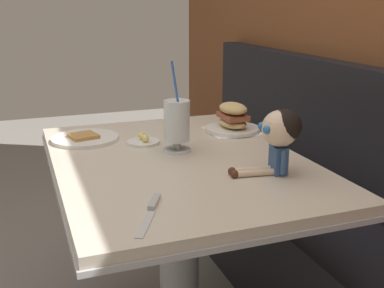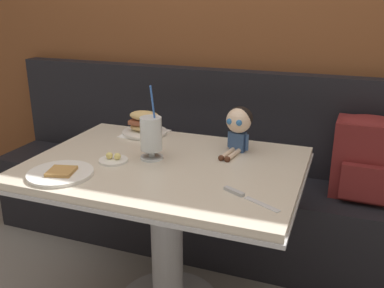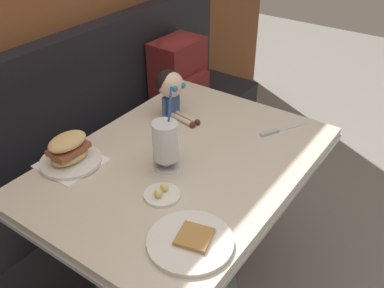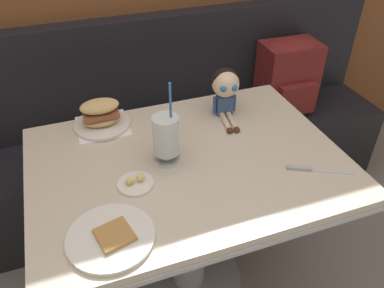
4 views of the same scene
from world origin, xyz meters
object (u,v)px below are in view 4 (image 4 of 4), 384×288
backpack (288,74)px  butter_knife (308,168)px  sandwich_plate (101,117)px  butter_saucer (136,183)px  seated_doll (225,86)px  milkshake_glass (166,137)px  toast_plate (111,237)px

backpack → butter_knife: bearing=-117.7°
backpack → sandwich_plate: bearing=-164.5°
butter_saucer → seated_doll: size_ratio=0.53×
milkshake_glass → backpack: milkshake_glass is taller
toast_plate → seated_doll: size_ratio=1.11×
toast_plate → milkshake_glass: (0.25, 0.28, 0.09)m
seated_doll → backpack: size_ratio=0.56×
milkshake_glass → sandwich_plate: bearing=121.3°
butter_knife → milkshake_glass: bearing=154.4°
butter_knife → backpack: backpack is taller
butter_knife → butter_saucer: bearing=167.8°
milkshake_glass → seated_doll: (0.31, 0.22, 0.03)m
butter_saucer → backpack: bearing=34.0°
toast_plate → backpack: bearing=38.0°
butter_saucer → butter_knife: butter_saucer is taller
backpack → milkshake_glass: bearing=-145.8°
butter_saucer → butter_knife: bearing=-12.2°
butter_knife → toast_plate: bearing=-174.1°
toast_plate → backpack: 1.41m
sandwich_plate → butter_saucer: 0.39m
milkshake_glass → seated_doll: 0.38m
milkshake_glass → butter_knife: bearing=-25.6°
milkshake_glass → sandwich_plate: (-0.18, 0.29, -0.06)m
toast_plate → milkshake_glass: bearing=48.5°
butter_saucer → sandwich_plate: bearing=96.8°
milkshake_glass → butter_saucer: bearing=-147.3°
sandwich_plate → seated_doll: seated_doll is taller
seated_doll → sandwich_plate: bearing=171.2°
toast_plate → backpack: (1.11, 0.86, -0.09)m
toast_plate → backpack: backpack is taller
milkshake_glass → backpack: 1.05m
seated_doll → milkshake_glass: bearing=-145.2°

